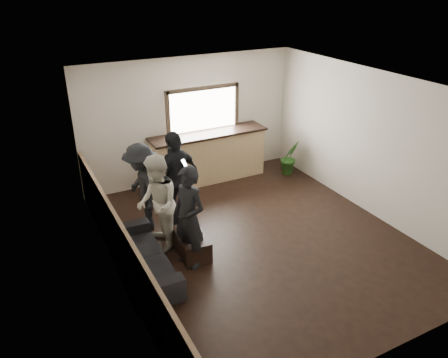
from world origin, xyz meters
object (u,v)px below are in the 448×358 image
person_c (142,188)px  cup_a (179,228)px  person_a (189,218)px  person_b (157,204)px  coffee_table (192,244)px  sofa (142,256)px  cup_b (200,235)px  potted_plant (290,157)px  person_d (176,178)px  bar_counter (208,153)px

person_c → cup_a: bearing=20.3°
person_a → person_b: (-0.30, 0.66, -0.00)m
coffee_table → sofa: bearing=-173.5°
cup_b → person_b: bearing=134.9°
potted_plant → person_b: bearing=-157.8°
person_c → person_a: bearing=14.0°
cup_a → person_d: bearing=70.0°
coffee_table → person_c: person_c is taller
potted_plant → cup_b: bearing=-147.4°
cup_a → potted_plant: (3.52, 1.75, -0.00)m
potted_plant → bar_counter: bearing=162.3°
potted_plant → person_a: person_a is taller
coffee_table → cup_b: 0.29m
coffee_table → cup_b: cup_b is taller
bar_counter → potted_plant: bearing=-17.7°
cup_a → person_a: bearing=-90.3°
person_d → potted_plant: bearing=171.6°
person_d → cup_b: bearing=62.6°
coffee_table → person_d: size_ratio=0.45×
sofa → cup_a: size_ratio=17.46×
person_c → person_d: (0.65, -0.04, 0.07)m
sofa → person_c: (0.45, 1.25, 0.56)m
person_a → bar_counter: bearing=127.1°
cup_b → person_d: person_d is taller
sofa → potted_plant: bearing=-62.7°
person_d → bar_counter: bearing=-156.3°
person_c → potted_plant: bearing=102.9°
coffee_table → potted_plant: size_ratio=1.00×
bar_counter → cup_b: size_ratio=27.50×
potted_plant → person_d: bearing=-165.0°
bar_counter → person_c: size_ratio=1.60×
person_a → sofa: bearing=-123.0°
person_b → bar_counter: bearing=148.9°
cup_a → potted_plant: bearing=26.4°
cup_a → person_c: bearing=109.4°
bar_counter → person_a: size_ratio=1.56×
bar_counter → coffee_table: (-1.55, -2.56, -0.46)m
person_a → person_c: (-0.32, 1.40, -0.02)m
cup_b → person_c: 1.47m
person_d → person_b: bearing=25.1°
cup_a → person_a: size_ratio=0.07×
coffee_table → potted_plant: 3.93m
cup_b → person_d: bearing=86.0°
person_c → cup_b: bearing=24.7°
cup_b → person_a: 0.53m
cup_b → person_a: size_ratio=0.06×
sofa → person_a: (0.77, -0.15, 0.58)m
coffee_table → cup_a: 0.34m
bar_counter → person_d: (-1.35, -1.45, 0.27)m
person_a → person_d: bearing=144.4°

